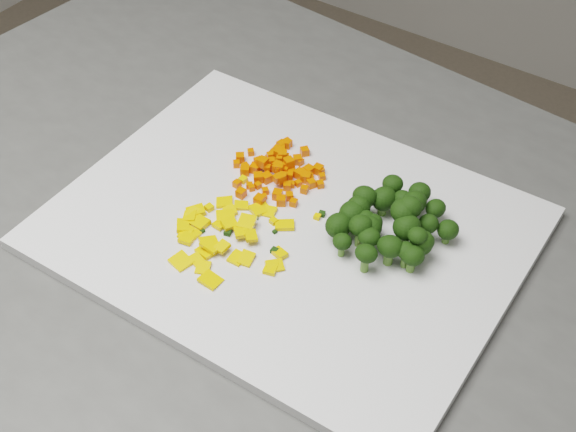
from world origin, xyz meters
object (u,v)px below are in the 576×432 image
Objects in this scene: cutting_board at (288,228)px; carrot_pile at (277,165)px; pepper_pile at (230,234)px; broccoli_pile at (400,224)px.

carrot_pile is (-0.05, 0.05, 0.02)m from cutting_board.
cutting_board is 0.07m from carrot_pile.
carrot_pile is at bearing 133.40° from cutting_board.
cutting_board is at bearing -46.60° from carrot_pile.
pepper_pile reaches higher than cutting_board.
broccoli_pile reaches higher than carrot_pile.
carrot_pile is at bearing 173.77° from broccoli_pile.
broccoli_pile is (0.13, 0.08, 0.02)m from pepper_pile.
broccoli_pile is at bearing -6.23° from carrot_pile.
cutting_board is 0.06m from pepper_pile.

